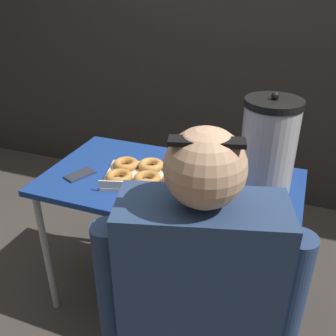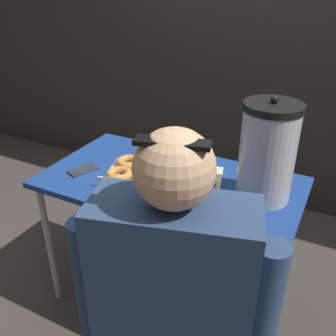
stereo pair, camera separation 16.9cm
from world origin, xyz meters
TOP-DOWN VIEW (x-y plane):
  - ground_plane at (0.00, 0.00)m, footprint 12.00×12.00m
  - back_wall at (0.00, 1.27)m, footprint 6.00×0.11m
  - folding_table at (0.00, 0.00)m, footprint 1.18×0.65m
  - donut_box at (-0.05, -0.01)m, footprint 0.59×0.41m
  - coffee_urn at (0.41, 0.05)m, footprint 0.23×0.26m
  - cell_phone at (-0.41, -0.11)m, footprint 0.12×0.16m
  - person_seated at (0.32, -0.60)m, footprint 0.61×0.34m

SIDE VIEW (x-z plane):
  - ground_plane at x=0.00m, z-range 0.00..0.00m
  - person_seated at x=0.32m, z-range -0.04..1.22m
  - folding_table at x=0.00m, z-range 0.31..1.05m
  - cell_phone at x=-0.41m, z-range 0.74..0.75m
  - donut_box at x=-0.05m, z-range 0.73..0.79m
  - coffee_urn at x=0.41m, z-range 0.72..1.16m
  - back_wall at x=0.00m, z-range 0.00..2.83m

